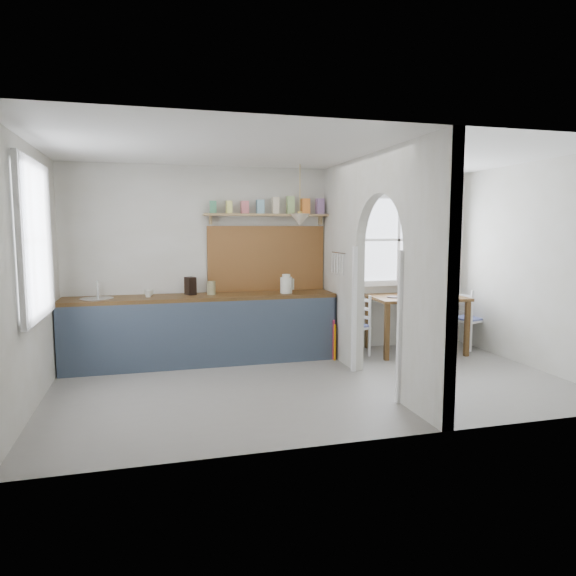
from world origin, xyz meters
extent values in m
cube|color=gray|center=(0.00, 0.00, 0.00)|extent=(5.80, 3.20, 0.01)
cube|color=silver|center=(0.00, 0.00, 2.60)|extent=(5.80, 3.20, 0.01)
cube|color=silver|center=(0.00, 1.60, 1.30)|extent=(5.80, 0.01, 2.60)
cube|color=silver|center=(0.00, -1.60, 1.30)|extent=(5.80, 0.01, 2.60)
cube|color=silver|center=(-2.90, 0.00, 1.30)|extent=(0.01, 3.20, 2.60)
cube|color=silver|center=(2.90, 0.00, 1.30)|extent=(0.01, 3.20, 2.60)
cube|color=silver|center=(0.70, -1.20, 1.30)|extent=(0.12, 0.80, 2.60)
cube|color=silver|center=(0.70, 1.00, 1.30)|extent=(0.12, 1.20, 2.60)
cube|color=silver|center=(0.70, -0.20, 2.08)|extent=(0.12, 1.20, 1.05)
cube|color=brown|center=(-1.13, 1.30, 0.88)|extent=(3.50, 0.60, 0.05)
cube|color=#353A44|center=(-1.13, 1.01, 0.42)|extent=(3.50, 0.03, 0.85)
cube|color=black|center=(-1.13, 1.35, 0.42)|extent=(3.46, 0.45, 0.85)
cylinder|color=silver|center=(-2.43, 1.30, 0.89)|extent=(0.40, 0.40, 0.02)
cube|color=brown|center=(-0.20, 1.58, 1.35)|extent=(1.65, 0.03, 0.90)
cube|color=tan|center=(-0.20, 1.49, 1.95)|extent=(1.75, 0.20, 0.03)
cube|color=#2D724A|center=(-0.95, 1.49, 2.06)|extent=(0.09, 0.09, 0.18)
cube|color=#D0D35D|center=(-0.74, 1.49, 2.06)|extent=(0.09, 0.09, 0.18)
cube|color=#B34F55|center=(-0.52, 1.49, 2.06)|extent=(0.09, 0.09, 0.18)
cube|color=#6998A8|center=(-0.31, 1.49, 2.06)|extent=(0.09, 0.09, 0.18)
cube|color=beige|center=(-0.10, 1.49, 2.06)|extent=(0.09, 0.09, 0.18)
cube|color=#83A75C|center=(0.11, 1.49, 2.06)|extent=(0.09, 0.09, 0.18)
cube|color=orange|center=(0.33, 1.49, 2.06)|extent=(0.09, 0.09, 0.18)
cube|color=#6F4B7B|center=(0.54, 1.49, 2.06)|extent=(0.09, 0.09, 0.18)
cone|color=beige|center=(0.15, 1.15, 1.88)|extent=(0.26, 0.26, 0.16)
cylinder|color=silver|center=(0.61, 0.90, 1.45)|extent=(0.02, 0.50, 0.02)
imported|color=silver|center=(-1.81, 1.28, 0.94)|extent=(0.11, 0.11, 0.09)
imported|color=beige|center=(-1.80, 1.39, 0.94)|extent=(0.14, 0.14, 0.09)
cube|color=black|center=(-1.27, 1.40, 1.02)|extent=(0.16, 0.18, 0.23)
cylinder|color=#847E54|center=(-1.01, 1.33, 0.99)|extent=(0.12, 0.12, 0.18)
cube|color=#A71C41|center=(0.58, 0.98, 0.28)|extent=(0.02, 0.03, 0.54)
cube|color=orange|center=(0.58, 0.94, 0.25)|extent=(0.02, 0.03, 0.49)
imported|color=white|center=(2.10, 0.96, 0.84)|extent=(0.30, 0.30, 0.07)
imported|color=#4F864F|center=(1.72, 0.98, 0.85)|extent=(0.10, 0.10, 0.08)
cylinder|color=#332C2C|center=(1.49, 1.06, 0.82)|extent=(0.22, 0.22, 0.02)
imported|color=#62496F|center=(1.90, 1.37, 0.91)|extent=(0.24, 0.24, 0.20)
camera|label=1|loc=(-1.77, -5.40, 1.76)|focal=32.00mm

